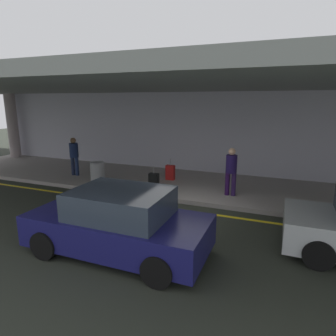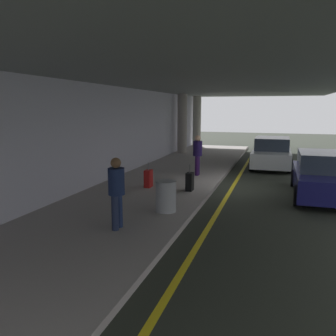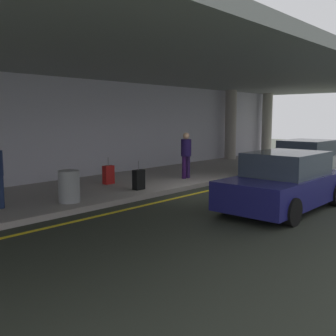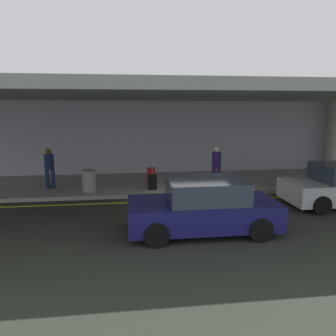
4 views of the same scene
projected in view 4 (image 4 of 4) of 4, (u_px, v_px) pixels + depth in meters
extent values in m
plane|color=#292D25|center=(201.00, 204.00, 11.49)|extent=(60.00, 60.00, 0.00)
cube|color=gray|center=(186.00, 182.00, 14.50)|extent=(26.00, 4.20, 0.15)
cube|color=yellow|center=(198.00, 200.00, 11.94)|extent=(26.00, 0.14, 0.01)
cylinder|color=gray|center=(330.00, 136.00, 16.65)|extent=(0.60, 0.60, 3.65)
cube|color=gray|center=(189.00, 96.00, 13.30)|extent=(28.00, 13.20, 0.30)
cube|color=#B2B1C0|center=(179.00, 138.00, 16.36)|extent=(26.00, 0.30, 3.80)
cube|color=navy|center=(202.00, 213.00, 8.80)|extent=(4.10, 1.80, 0.70)
cube|color=#2D3847|center=(206.00, 190.00, 8.69)|extent=(2.10, 1.60, 0.60)
cylinder|color=black|center=(238.00, 209.00, 9.83)|extent=(0.64, 0.22, 0.64)
cylinder|color=black|center=(260.00, 230.00, 8.18)|extent=(0.64, 0.22, 0.64)
cylinder|color=black|center=(152.00, 213.00, 9.51)|extent=(0.64, 0.22, 0.64)
cylinder|color=black|center=(157.00, 235.00, 7.85)|extent=(0.64, 0.22, 0.64)
cylinder|color=black|center=(294.00, 192.00, 11.91)|extent=(0.64, 0.22, 0.64)
cylinder|color=black|center=(321.00, 205.00, 10.25)|extent=(0.64, 0.22, 0.64)
cylinder|color=#290F42|center=(214.00, 176.00, 13.55)|extent=(0.16, 0.16, 0.82)
cylinder|color=#271645|center=(219.00, 176.00, 13.58)|extent=(0.16, 0.16, 0.82)
cylinder|color=#1A1040|center=(217.00, 159.00, 13.43)|extent=(0.38, 0.38, 0.62)
sphere|color=tan|center=(217.00, 149.00, 13.35)|extent=(0.24, 0.24, 0.24)
cylinder|color=#1B233D|center=(48.00, 179.00, 13.01)|extent=(0.16, 0.16, 0.82)
cylinder|color=#19264A|center=(53.00, 179.00, 13.04)|extent=(0.16, 0.16, 0.82)
cylinder|color=#131F41|center=(49.00, 162.00, 12.89)|extent=(0.38, 0.38, 0.62)
sphere|color=brown|center=(48.00, 151.00, 12.81)|extent=(0.24, 0.24, 0.24)
cube|color=maroon|center=(151.00, 174.00, 14.38)|extent=(0.36, 0.22, 0.62)
cylinder|color=slate|center=(151.00, 165.00, 14.30)|extent=(0.02, 0.02, 0.28)
cube|color=black|center=(152.00, 182.00, 12.88)|extent=(0.36, 0.22, 0.62)
cylinder|color=slate|center=(152.00, 171.00, 12.80)|extent=(0.02, 0.02, 0.28)
cylinder|color=gray|center=(89.00, 181.00, 12.58)|extent=(0.56, 0.56, 0.85)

